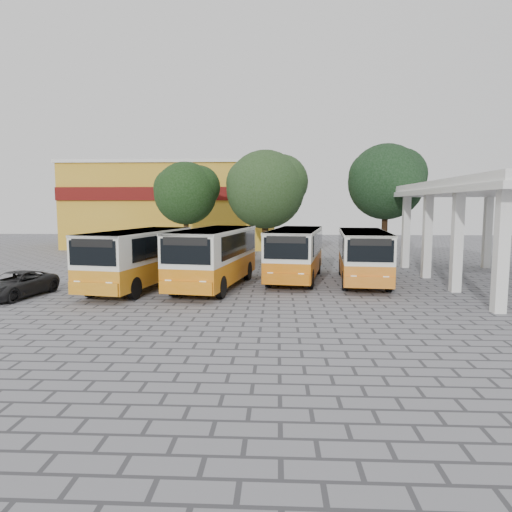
{
  "coord_description": "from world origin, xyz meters",
  "views": [
    {
      "loc": [
        -0.7,
        -20.2,
        4.12
      ],
      "look_at": [
        -1.81,
        3.47,
        1.5
      ],
      "focal_mm": 32.0,
      "sensor_mm": 36.0,
      "label": 1
    }
  ],
  "objects_px": {
    "bus_centre_left": "(214,254)",
    "bus_far_left": "(139,255)",
    "bus_centre_right": "(296,251)",
    "parked_car": "(15,285)",
    "bus_far_right": "(363,253)"
  },
  "relations": [
    {
      "from": "bus_centre_right",
      "to": "bus_centre_left",
      "type": "bearing_deg",
      "value": -140.41
    },
    {
      "from": "bus_centre_right",
      "to": "parked_car",
      "type": "relative_size",
      "value": 1.97
    },
    {
      "from": "bus_far_left",
      "to": "bus_centre_right",
      "type": "distance_m",
      "value": 8.43
    },
    {
      "from": "bus_centre_left",
      "to": "bus_far_right",
      "type": "height_order",
      "value": "bus_centre_left"
    },
    {
      "from": "bus_far_left",
      "to": "bus_centre_right",
      "type": "xyz_separation_m",
      "value": [
        7.93,
        2.89,
        -0.03
      ]
    },
    {
      "from": "bus_centre_left",
      "to": "parked_car",
      "type": "bearing_deg",
      "value": -152.08
    },
    {
      "from": "bus_far_left",
      "to": "bus_far_right",
      "type": "bearing_deg",
      "value": 21.32
    },
    {
      "from": "bus_far_left",
      "to": "bus_centre_left",
      "type": "height_order",
      "value": "bus_centre_left"
    },
    {
      "from": "bus_centre_left",
      "to": "bus_centre_right",
      "type": "relative_size",
      "value": 1.04
    },
    {
      "from": "bus_centre_left",
      "to": "bus_centre_right",
      "type": "xyz_separation_m",
      "value": [
        4.19,
        2.47,
        -0.07
      ]
    },
    {
      "from": "parked_car",
      "to": "bus_far_left",
      "type": "bearing_deg",
      "value": 36.56
    },
    {
      "from": "bus_centre_left",
      "to": "bus_far_left",
      "type": "bearing_deg",
      "value": -164.31
    },
    {
      "from": "bus_centre_right",
      "to": "bus_far_right",
      "type": "height_order",
      "value": "bus_centre_right"
    },
    {
      "from": "bus_centre_right",
      "to": "parked_car",
      "type": "height_order",
      "value": "bus_centre_right"
    },
    {
      "from": "bus_centre_right",
      "to": "bus_far_left",
      "type": "bearing_deg",
      "value": -150.89
    }
  ]
}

